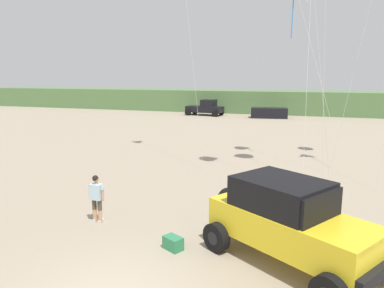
# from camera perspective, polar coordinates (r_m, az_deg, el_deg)

# --- Properties ---
(dune_ridge) EXTENTS (90.00, 6.74, 2.94)m
(dune_ridge) POSITION_cam_1_polar(r_m,az_deg,el_deg) (50.63, 11.80, 6.57)
(dune_ridge) COLOR #567A47
(dune_ridge) RESTS_ON ground_plane
(jeep) EXTENTS (4.96, 4.32, 2.26)m
(jeep) POSITION_cam_1_polar(r_m,az_deg,el_deg) (10.06, 15.02, -11.52)
(jeep) COLOR yellow
(jeep) RESTS_ON ground_plane
(person_watching) EXTENTS (0.62, 0.33, 1.67)m
(person_watching) POSITION_cam_1_polar(r_m,az_deg,el_deg) (12.78, -14.79, -7.93)
(person_watching) COLOR tan
(person_watching) RESTS_ON ground_plane
(cooler_box) EXTENTS (0.66, 0.58, 0.38)m
(cooler_box) POSITION_cam_1_polar(r_m,az_deg,el_deg) (10.84, -3.00, -15.31)
(cooler_box) COLOR #2D7F51
(cooler_box) RESTS_ON ground_plane
(distant_pickup) EXTENTS (4.81, 2.91, 1.98)m
(distant_pickup) POSITION_cam_1_polar(r_m,az_deg,el_deg) (45.86, 2.16, 5.71)
(distant_pickup) COLOR black
(distant_pickup) RESTS_ON ground_plane
(distant_sedan) EXTENTS (4.38, 2.23, 1.20)m
(distant_sedan) POSITION_cam_1_polar(r_m,az_deg,el_deg) (43.87, 12.04, 4.81)
(distant_sedan) COLOR black
(distant_sedan) RESTS_ON ground_plane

